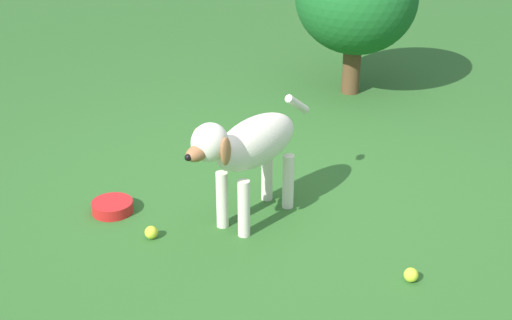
# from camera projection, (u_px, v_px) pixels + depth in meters

# --- Properties ---
(ground) EXTENTS (14.00, 14.00, 0.00)m
(ground) POSITION_uv_depth(u_px,v_px,m) (278.00, 205.00, 3.76)
(ground) COLOR #2D6026
(dog) EXTENTS (0.52, 0.85, 0.64)m
(dog) POSITION_uv_depth(u_px,v_px,m) (249.00, 147.00, 3.43)
(dog) COLOR silver
(dog) RESTS_ON ground
(tennis_ball_0) EXTENTS (0.07, 0.07, 0.07)m
(tennis_ball_0) POSITION_uv_depth(u_px,v_px,m) (411.00, 275.00, 3.11)
(tennis_ball_0) COLOR #C7DC33
(tennis_ball_0) RESTS_ON ground
(tennis_ball_1) EXTENTS (0.07, 0.07, 0.07)m
(tennis_ball_1) POSITION_uv_depth(u_px,v_px,m) (151.00, 232.00, 3.44)
(tennis_ball_1) COLOR #C9D531
(tennis_ball_1) RESTS_ON ground
(water_bowl) EXTENTS (0.22, 0.22, 0.06)m
(water_bowl) POSITION_uv_depth(u_px,v_px,m) (112.00, 207.00, 3.68)
(water_bowl) COLOR red
(water_bowl) RESTS_ON ground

